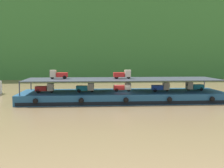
# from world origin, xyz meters

# --- Properties ---
(ground_plane) EXTENTS (400.00, 400.00, 0.00)m
(ground_plane) POSITION_xyz_m (0.00, 0.00, 0.00)
(ground_plane) COLOR olive
(hillside_far_bank) EXTENTS (146.19, 39.33, 31.93)m
(hillside_far_bank) POSITION_xyz_m (0.00, 62.12, 17.98)
(hillside_far_bank) COLOR #387533
(hillside_far_bank) RESTS_ON ground
(cargo_barge) EXTENTS (31.46, 9.30, 1.50)m
(cargo_barge) POSITION_xyz_m (-0.00, -0.03, 0.75)
(cargo_barge) COLOR navy
(cargo_barge) RESTS_ON ground
(cargo_rack) EXTENTS (29.86, 7.90, 2.00)m
(cargo_rack) POSITION_xyz_m (0.00, 0.00, 3.44)
(cargo_rack) COLOR #383D47
(cargo_rack) RESTS_ON cargo_barge
(mini_truck_lower_stern) EXTENTS (2.78, 1.27, 1.38)m
(mini_truck_lower_stern) POSITION_xyz_m (-11.88, -0.45, 2.19)
(mini_truck_lower_stern) COLOR red
(mini_truck_lower_stern) RESTS_ON cargo_barge
(mini_truck_lower_aft) EXTENTS (2.79, 1.28, 1.38)m
(mini_truck_lower_aft) POSITION_xyz_m (-5.75, -0.32, 2.19)
(mini_truck_lower_aft) COLOR teal
(mini_truck_lower_aft) RESTS_ON cargo_barge
(mini_truck_lower_mid) EXTENTS (2.79, 1.29, 1.38)m
(mini_truck_lower_mid) POSITION_xyz_m (0.05, 0.16, 2.19)
(mini_truck_lower_mid) COLOR red
(mini_truck_lower_mid) RESTS_ON cargo_barge
(mini_truck_lower_fore) EXTENTS (2.79, 1.29, 1.38)m
(mini_truck_lower_fore) POSITION_xyz_m (6.06, -0.28, 2.19)
(mini_truck_lower_fore) COLOR #1E47B7
(mini_truck_lower_fore) RESTS_ON cargo_barge
(mini_truck_lower_bow) EXTENTS (2.78, 1.27, 1.38)m
(mini_truck_lower_bow) POSITION_xyz_m (11.73, 0.39, 2.19)
(mini_truck_lower_bow) COLOR teal
(mini_truck_lower_bow) RESTS_ON cargo_barge
(mini_truck_upper_stern) EXTENTS (2.75, 1.22, 1.38)m
(mini_truck_upper_stern) POSITION_xyz_m (-9.94, 0.79, 4.19)
(mini_truck_upper_stern) COLOR red
(mini_truck_upper_stern) RESTS_ON cargo_rack
(mini_truck_upper_mid) EXTENTS (2.74, 1.21, 1.38)m
(mini_truck_upper_mid) POSITION_xyz_m (0.05, 0.34, 4.19)
(mini_truck_upper_mid) COLOR red
(mini_truck_upper_mid) RESTS_ON cargo_rack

